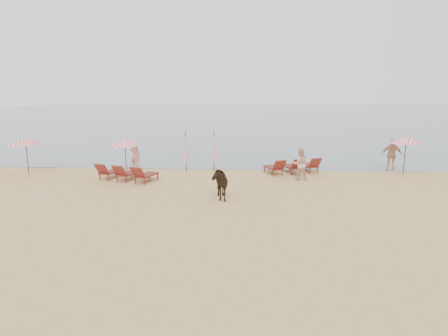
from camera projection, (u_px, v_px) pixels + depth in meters
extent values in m
plane|color=tan|center=(216.00, 228.00, 12.72)|extent=(120.00, 120.00, 0.00)
cube|color=#51606B|center=(240.00, 112.00, 91.07)|extent=(160.00, 140.00, 0.06)
cube|color=maroon|center=(112.00, 172.00, 20.20)|extent=(1.08, 1.55, 0.08)
cube|color=maroon|center=(102.00, 169.00, 19.46)|extent=(0.77, 0.65, 0.62)
cube|color=maroon|center=(129.00, 173.00, 19.79)|extent=(1.08, 1.55, 0.08)
cube|color=maroon|center=(119.00, 171.00, 19.05)|extent=(0.77, 0.65, 0.62)
cube|color=maroon|center=(147.00, 175.00, 19.38)|extent=(1.08, 1.55, 0.08)
cube|color=maroon|center=(138.00, 173.00, 18.64)|extent=(0.77, 0.65, 0.62)
cube|color=maroon|center=(273.00, 168.00, 21.29)|extent=(1.13, 1.56, 0.08)
cube|color=maroon|center=(279.00, 165.00, 20.53)|extent=(0.78, 0.67, 0.62)
cube|color=maroon|center=(291.00, 167.00, 21.63)|extent=(1.13, 1.56, 0.08)
cube|color=maroon|center=(297.00, 164.00, 20.87)|extent=(0.78, 0.67, 0.62)
cube|color=maroon|center=(308.00, 165.00, 21.97)|extent=(1.13, 1.56, 0.08)
cube|color=maroon|center=(315.00, 163.00, 21.21)|extent=(0.78, 0.67, 0.62)
cylinder|color=black|center=(27.00, 157.00, 21.14)|extent=(0.04, 0.04, 1.94)
cone|color=red|center=(26.00, 141.00, 20.96)|extent=(1.85, 1.85, 0.40)
sphere|color=black|center=(25.00, 138.00, 20.92)|extent=(0.07, 0.07, 0.07)
cylinder|color=black|center=(126.00, 157.00, 21.36)|extent=(0.04, 0.04, 1.88)
cone|color=red|center=(125.00, 141.00, 21.18)|extent=(1.66, 1.70, 0.57)
sphere|color=black|center=(125.00, 138.00, 21.15)|extent=(0.07, 0.07, 0.07)
cylinder|color=black|center=(405.00, 157.00, 21.08)|extent=(0.04, 0.04, 2.02)
cone|color=red|center=(406.00, 140.00, 20.89)|extent=(1.79, 1.79, 0.40)
sphere|color=black|center=(407.00, 136.00, 20.86)|extent=(0.07, 0.07, 0.07)
cylinder|color=black|center=(186.00, 152.00, 21.79)|extent=(0.05, 0.05, 2.35)
cone|color=red|center=(186.00, 147.00, 21.73)|extent=(0.29, 0.29, 1.77)
cylinder|color=black|center=(214.00, 151.00, 21.67)|extent=(0.05, 0.05, 2.42)
cone|color=red|center=(214.00, 147.00, 21.61)|extent=(0.29, 0.29, 1.81)
imported|color=black|center=(218.00, 182.00, 16.23)|extent=(1.14, 1.86, 1.46)
imported|color=#E0A88C|center=(135.00, 155.00, 22.26)|extent=(0.75, 0.60, 1.78)
imported|color=tan|center=(300.00, 164.00, 19.76)|extent=(0.84, 0.66, 1.69)
imported|color=tan|center=(392.00, 155.00, 21.98)|extent=(1.23, 0.83, 1.94)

